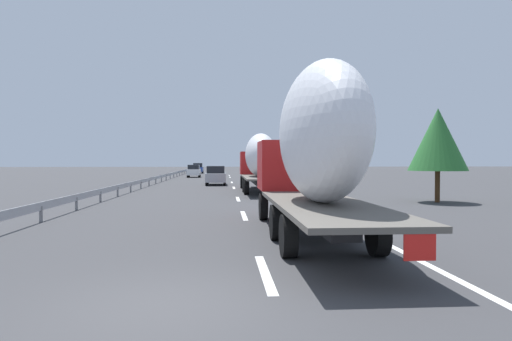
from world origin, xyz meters
The scene contains 21 objects.
ground_plane centered at (40.00, 0.00, 0.00)m, with size 260.00×260.00×0.00m, color #38383A.
lane_stripe_0 centered at (2.00, -1.80, 0.00)m, with size 3.20×0.20×0.01m, color white.
lane_stripe_1 centered at (11.69, -1.80, 0.00)m, with size 3.20×0.20×0.01m, color white.
lane_stripe_2 centered at (19.91, -1.80, 0.00)m, with size 3.20×0.20×0.01m, color white.
lane_stripe_3 centered at (31.28, -1.80, 0.00)m, with size 3.20×0.20×0.01m, color white.
lane_stripe_4 centered at (41.11, -1.80, 0.00)m, with size 3.20×0.20×0.01m, color white.
lane_stripe_5 centered at (56.46, -1.80, 0.00)m, with size 3.20×0.20×0.01m, color white.
lane_stripe_6 centered at (64.24, -1.80, 0.00)m, with size 3.20×0.20×0.01m, color white.
edge_line_right centered at (45.00, -5.50, 0.00)m, with size 110.00×0.20×0.01m, color white.
truck_lead centered at (26.24, -3.60, 2.42)m, with size 13.38×2.55×4.30m.
truck_trailing centered at (5.82, -3.60, 2.71)m, with size 12.51×2.55×4.98m.
car_blue_sedan centered at (76.96, 3.90, 0.95)m, with size 4.40×1.87×1.90m.
car_silver_hatch centered at (36.18, -0.17, 0.93)m, with size 4.76×1.92×1.83m.
car_white_van centered at (56.44, 3.31, 0.90)m, with size 4.05×1.78×1.77m.
road_sign centered at (45.69, -6.70, 2.21)m, with size 0.10×0.90×3.19m.
tree_0 centered at (85.31, -13.25, 4.09)m, with size 2.86×2.86×6.83m.
tree_1 centered at (61.61, -13.44, 4.86)m, with size 3.50×3.50×7.80m.
tree_2 centered at (60.15, -11.94, 4.50)m, with size 2.62×2.62×7.20m.
tree_3 centered at (17.03, -12.91, 3.52)m, with size 3.24×3.24×5.28m.
tree_4 centered at (75.94, -11.93, 4.39)m, with size 2.54×2.54×7.07m.
guardrail_median centered at (43.00, 6.00, 0.58)m, with size 94.00×0.10×0.76m.
Camera 1 is at (-7.15, -0.96, 2.33)m, focal length 31.28 mm.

